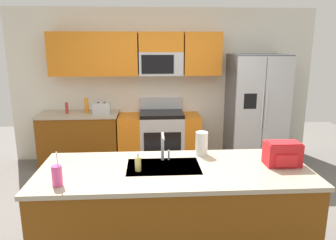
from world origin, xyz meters
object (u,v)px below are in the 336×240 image
object	(u,v)px
sink_faucet	(163,145)
paper_towel_roll	(202,143)
pepper_mill	(67,108)
drink_cup_pink	(57,176)
bottle_orange	(86,105)
soap_dispenser	(138,164)
range_oven	(159,138)
backpack	(283,153)
refrigerator	(256,110)
toaster	(102,108)

from	to	relation	value
sink_faucet	paper_towel_roll	distance (m)	0.44
pepper_mill	drink_cup_pink	bearing A→B (deg)	-77.94
bottle_orange	soap_dispenser	xyz separation A→B (m)	(0.92, -2.53, -0.06)
pepper_mill	paper_towel_roll	distance (m)	2.83
range_oven	backpack	distance (m)	2.75
drink_cup_pink	refrigerator	bearing A→B (deg)	46.92
refrigerator	drink_cup_pink	bearing A→B (deg)	-133.08
bottle_orange	backpack	world-z (taller)	bottle_orange
sink_faucet	soap_dispenser	world-z (taller)	sink_faucet
drink_cup_pink	backpack	xyz separation A→B (m)	(1.99, 0.33, 0.03)
sink_faucet	toaster	bearing A→B (deg)	112.02
toaster	drink_cup_pink	size ratio (longest dim) A/B	0.97
drink_cup_pink	toaster	bearing A→B (deg)	90.50
range_oven	pepper_mill	xyz separation A→B (m)	(-1.52, -0.00, 0.55)
toaster	range_oven	bearing A→B (deg)	3.18
pepper_mill	backpack	bearing A→B (deg)	-43.57
backpack	pepper_mill	bearing A→B (deg)	136.43
bottle_orange	soap_dispenser	distance (m)	2.69
paper_towel_roll	backpack	xyz separation A→B (m)	(0.71, -0.34, -0.00)
drink_cup_pink	paper_towel_roll	distance (m)	1.45
range_oven	pepper_mill	bearing A→B (deg)	-179.91
refrigerator	backpack	distance (m)	2.46
range_oven	sink_faucet	bearing A→B (deg)	-91.03
sink_faucet	soap_dispenser	bearing A→B (deg)	-135.60
toaster	drink_cup_pink	xyz separation A→B (m)	(0.02, -2.74, -0.00)
paper_towel_roll	sink_faucet	bearing A→B (deg)	-157.84
soap_dispenser	backpack	size ratio (longest dim) A/B	0.53
sink_faucet	soap_dispenser	distance (m)	0.35
pepper_mill	sink_faucet	bearing A→B (deg)	-57.15
drink_cup_pink	backpack	size ratio (longest dim) A/B	0.91
bottle_orange	drink_cup_pink	bearing A→B (deg)	-84.35
pepper_mill	backpack	xyz separation A→B (m)	(2.59, -2.46, 0.03)
refrigerator	pepper_mill	xyz separation A→B (m)	(-3.14, 0.07, 0.07)
pepper_mill	backpack	world-z (taller)	backpack
range_oven	bottle_orange	xyz separation A→B (m)	(-1.20, 0.01, 0.58)
toaster	drink_cup_pink	world-z (taller)	drink_cup_pink
range_oven	soap_dispenser	size ratio (longest dim) A/B	8.00
drink_cup_pink	soap_dispenser	world-z (taller)	drink_cup_pink
bottle_orange	paper_towel_roll	xyz separation A→B (m)	(1.56, -2.13, -0.00)
sink_faucet	drink_cup_pink	world-z (taller)	drink_cup_pink
bottle_orange	paper_towel_roll	size ratio (longest dim) A/B	1.03
refrigerator	soap_dispenser	xyz separation A→B (m)	(-1.90, -2.45, 0.04)
paper_towel_roll	backpack	world-z (taller)	paper_towel_roll
refrigerator	bottle_orange	world-z (taller)	refrigerator
refrigerator	bottle_orange	xyz separation A→B (m)	(-2.82, 0.08, 0.10)
toaster	sink_faucet	world-z (taller)	sink_faucet
toaster	paper_towel_roll	xyz separation A→B (m)	(1.31, -2.07, 0.03)
bottle_orange	drink_cup_pink	world-z (taller)	drink_cup_pink
range_oven	drink_cup_pink	bearing A→B (deg)	-108.27
toaster	sink_faucet	xyz separation A→B (m)	(0.90, -2.24, 0.08)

